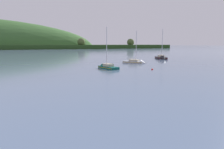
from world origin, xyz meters
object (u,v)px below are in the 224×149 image
at_px(sailboat_midwater_white, 162,58).
at_px(mooring_buoy_midchannel, 152,70).
at_px(sailboat_outer_reach, 136,63).
at_px(sailboat_near_mooring, 107,68).

xyz_separation_m(sailboat_midwater_white, mooring_buoy_midchannel, (-23.64, -21.08, -0.29)).
bearing_deg(sailboat_outer_reach, mooring_buoy_midchannel, -52.98).
distance_m(sailboat_near_mooring, mooring_buoy_midchannel, 9.78).
bearing_deg(mooring_buoy_midchannel, sailboat_outer_reach, 65.69).
xyz_separation_m(sailboat_outer_reach, mooring_buoy_midchannel, (-5.86, -12.97, -0.15)).
bearing_deg(sailboat_outer_reach, sailboat_midwater_white, 85.86).
xyz_separation_m(sailboat_near_mooring, sailboat_outer_reach, (13.05, 6.34, -0.05)).
distance_m(sailboat_near_mooring, sailboat_outer_reach, 14.51).
height_order(sailboat_near_mooring, sailboat_outer_reach, sailboat_outer_reach).
relative_size(sailboat_near_mooring, mooring_buoy_midchannel, 17.54).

